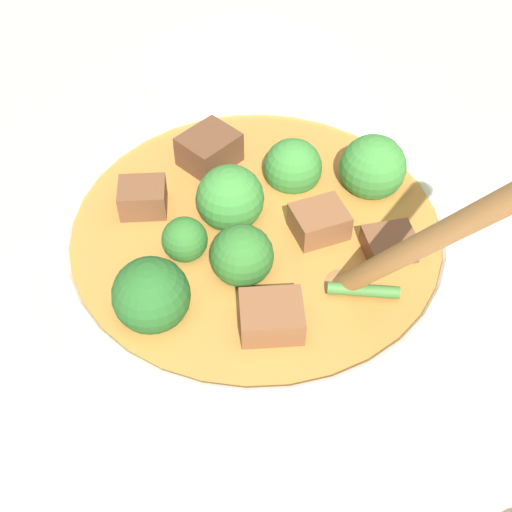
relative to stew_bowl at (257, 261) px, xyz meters
The scene contains 3 objects.
ground_plane 0.05m from the stew_bowl, 120.25° to the right, with size 4.00×4.00×0.00m, color #C6B293.
stew_bowl is the anchor object (origin of this frame).
empty_plate 0.28m from the stew_bowl, 164.37° to the right, with size 0.20×0.20×0.02m.
Camera 1 is at (0.29, 0.07, 0.40)m, focal length 50.00 mm.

